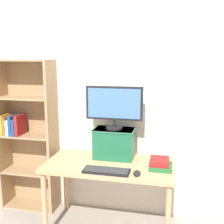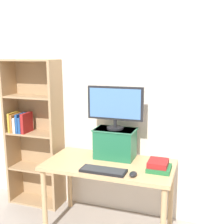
{
  "view_description": "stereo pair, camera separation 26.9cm",
  "coord_description": "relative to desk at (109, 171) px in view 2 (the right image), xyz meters",
  "views": [
    {
      "loc": [
        0.58,
        -2.51,
        1.73
      ],
      "look_at": [
        0.01,
        0.07,
        1.2
      ],
      "focal_mm": 45.0,
      "sensor_mm": 36.0,
      "label": 1
    },
    {
      "loc": [
        0.84,
        -2.44,
        1.73
      ],
      "look_at": [
        0.01,
        0.07,
        1.2
      ],
      "focal_mm": 45.0,
      "sensor_mm": 36.0,
      "label": 2
    }
  ],
  "objects": [
    {
      "name": "desk",
      "position": [
        0.0,
        0.0,
        0.0
      ],
      "size": [
        1.25,
        0.64,
        0.71
      ],
      "color": "tan",
      "rests_on": "ground_plane"
    },
    {
      "name": "computer_monitor",
      "position": [
        0.01,
        0.17,
        0.63
      ],
      "size": [
        0.57,
        0.17,
        0.43
      ],
      "color": "black",
      "rests_on": "riser_box"
    },
    {
      "name": "bookshelf_unit",
      "position": [
        -1.02,
        0.27,
        0.24
      ],
      "size": [
        0.64,
        0.28,
        1.7
      ],
      "color": "tan",
      "rests_on": "ground_plane"
    },
    {
      "name": "riser_box",
      "position": [
        0.01,
        0.17,
        0.24
      ],
      "size": [
        0.42,
        0.26,
        0.3
      ],
      "color": "#1E6642",
      "rests_on": "desk"
    },
    {
      "name": "computer_mouse",
      "position": [
        0.29,
        -0.22,
        0.1
      ],
      "size": [
        0.06,
        0.1,
        0.04
      ],
      "color": "black",
      "rests_on": "desk"
    },
    {
      "name": "keyboard",
      "position": [
        0.02,
        -0.21,
        0.1
      ],
      "size": [
        0.42,
        0.15,
        0.02
      ],
      "color": "black",
      "rests_on": "desk"
    },
    {
      "name": "back_wall",
      "position": [
        0.0,
        0.42,
        0.68
      ],
      "size": [
        7.0,
        0.08,
        2.6
      ],
      "color": "beige",
      "rests_on": "ground_plane"
    },
    {
      "name": "book_stack",
      "position": [
        0.48,
        -0.02,
        0.13
      ],
      "size": [
        0.21,
        0.22,
        0.09
      ],
      "color": "#236B38",
      "rests_on": "desk"
    }
  ]
}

